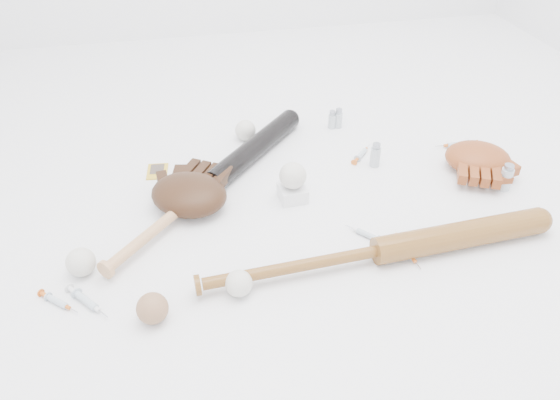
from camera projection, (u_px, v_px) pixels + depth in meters
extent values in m
plane|color=white|center=(293.00, 211.00, 1.56)|extent=(3.00, 3.00, 0.00)
cube|color=gold|center=(157.00, 171.00, 1.73)|extent=(0.07, 0.09, 0.00)
cube|color=white|center=(293.00, 193.00, 1.60)|extent=(0.08, 0.08, 0.04)
sphere|color=silver|center=(293.00, 176.00, 1.56)|extent=(0.08, 0.08, 0.08)
sphere|color=silver|center=(81.00, 262.00, 1.34)|extent=(0.07, 0.07, 0.07)
sphere|color=silver|center=(245.00, 130.00, 1.87)|extent=(0.07, 0.07, 0.07)
sphere|color=silver|center=(239.00, 283.00, 1.29)|extent=(0.07, 0.07, 0.07)
sphere|color=#926646|center=(152.00, 308.00, 1.22)|extent=(0.07, 0.07, 0.07)
cylinder|color=#A9B3BA|center=(339.00, 118.00, 1.94)|extent=(0.03, 0.03, 0.07)
cylinder|color=#A9B3BA|center=(332.00, 119.00, 1.94)|extent=(0.03, 0.03, 0.07)
cylinder|color=#A9B3BA|center=(375.00, 155.00, 1.73)|extent=(0.03, 0.03, 0.08)
cylinder|color=#A9B3BA|center=(506.00, 177.00, 1.63)|extent=(0.04, 0.04, 0.09)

